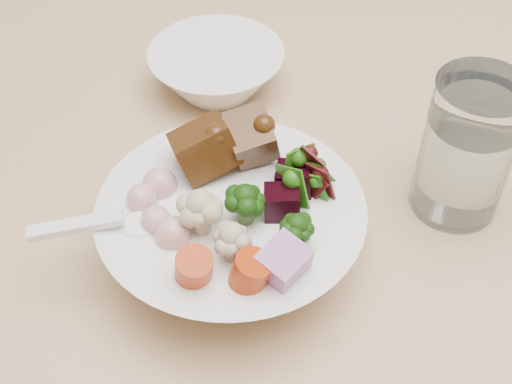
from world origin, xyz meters
TOP-DOWN VIEW (x-y plane):
  - chair_far at (0.02, 0.60)m, footprint 0.43×0.43m
  - food_bowl at (-0.31, -0.03)m, footprint 0.20×0.20m
  - soup_spoon at (-0.39, -0.04)m, footprint 0.10×0.03m
  - water_glass at (-0.12, -0.00)m, footprint 0.07×0.07m
  - side_bowl at (-0.30, 0.19)m, footprint 0.13×0.13m

SIDE VIEW (x-z plane):
  - chair_far at x=0.02m, z-range 0.05..0.94m
  - side_bowl at x=-0.30m, z-range 0.75..0.80m
  - food_bowl at x=-0.31m, z-range 0.73..0.84m
  - water_glass at x=-0.12m, z-range 0.75..0.87m
  - soup_spoon at x=-0.39m, z-range 0.80..0.82m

